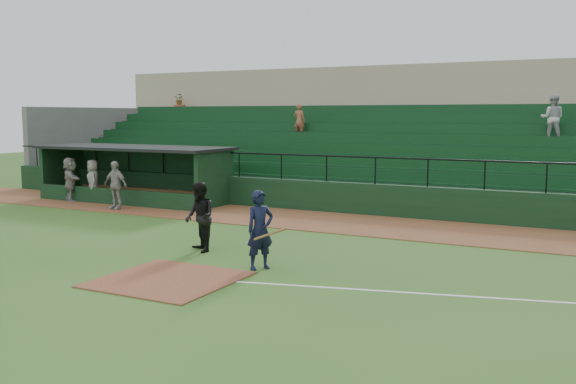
% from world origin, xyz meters
% --- Properties ---
extents(ground, '(90.00, 90.00, 0.00)m').
position_xyz_m(ground, '(0.00, 0.00, 0.00)').
color(ground, '#335E1E').
rests_on(ground, ground).
extents(warning_track, '(40.00, 4.00, 0.03)m').
position_xyz_m(warning_track, '(0.00, 8.00, 0.01)').
color(warning_track, brown).
rests_on(warning_track, ground).
extents(home_plate_dirt, '(3.00, 3.00, 0.03)m').
position_xyz_m(home_plate_dirt, '(0.00, -1.00, 0.01)').
color(home_plate_dirt, brown).
rests_on(home_plate_dirt, ground).
extents(foul_line, '(17.49, 4.44, 0.01)m').
position_xyz_m(foul_line, '(8.00, 1.20, 0.01)').
color(foul_line, white).
rests_on(foul_line, ground).
extents(stadium_structure, '(38.00, 13.08, 6.40)m').
position_xyz_m(stadium_structure, '(-0.00, 16.46, 2.30)').
color(stadium_structure, black).
rests_on(stadium_structure, ground).
extents(dugout, '(8.90, 3.20, 2.42)m').
position_xyz_m(dugout, '(-9.75, 9.56, 1.33)').
color(dugout, black).
rests_on(dugout, ground).
extents(batter_at_plate, '(1.19, 0.85, 1.96)m').
position_xyz_m(batter_at_plate, '(1.36, 0.90, 0.98)').
color(batter_at_plate, black).
rests_on(batter_at_plate, ground).
extents(umpire, '(1.20, 1.16, 1.95)m').
position_xyz_m(umpire, '(-1.14, 1.88, 0.98)').
color(umpire, black).
rests_on(umpire, ground).
extents(dugout_player_a, '(1.14, 0.50, 1.93)m').
position_xyz_m(dugout_player_a, '(-8.71, 6.79, 1.00)').
color(dugout_player_a, '#A5A09A').
rests_on(dugout_player_a, warning_track).
extents(dugout_player_b, '(1.06, 1.02, 1.83)m').
position_xyz_m(dugout_player_b, '(-11.11, 8.03, 0.95)').
color(dugout_player_b, '#9E9894').
rests_on(dugout_player_b, warning_track).
extents(dugout_player_c, '(1.78, 1.50, 1.93)m').
position_xyz_m(dugout_player_c, '(-12.09, 7.68, 0.99)').
color(dugout_player_c, '#9D9893').
rests_on(dugout_player_c, warning_track).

